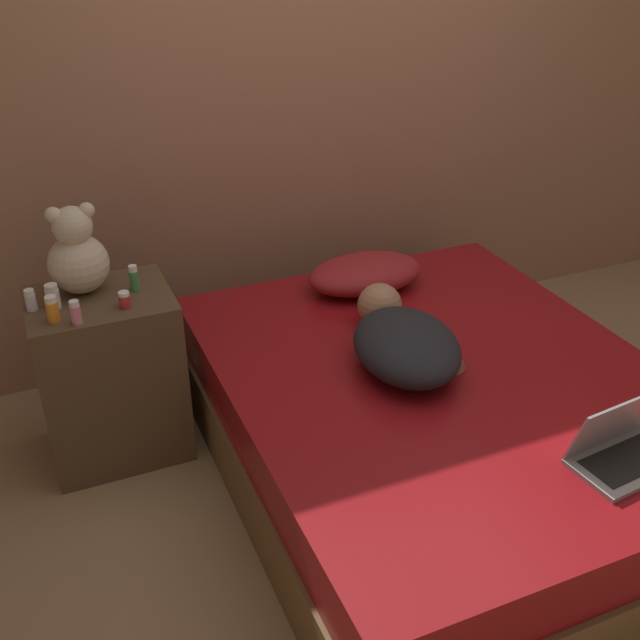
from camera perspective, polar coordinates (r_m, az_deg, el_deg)
ground_plane at (r=3.12m, az=8.68°, el=-11.26°), size 12.00×12.00×0.00m
wall_back at (r=3.58m, az=-0.64°, el=17.88°), size 8.00×0.06×2.60m
bed at (r=2.97m, az=9.02°, el=-7.79°), size 1.61×1.98×0.48m
nightstand at (r=3.11m, az=-15.64°, el=-4.11°), size 0.54×0.43×0.71m
pillow at (r=3.36m, az=3.46°, el=3.56°), size 0.53×0.33×0.15m
person_lying at (r=2.82m, az=6.36°, el=-1.54°), size 0.47×0.71×0.19m
laptop at (r=2.54m, az=22.12°, el=-8.95°), size 0.38×0.25×0.21m
teddy_bear at (r=2.94m, az=-18.01°, el=4.75°), size 0.23×0.23×0.35m
bottle_white at (r=2.89m, az=-19.70°, el=1.69°), size 0.05×0.05×0.09m
bottle_red at (r=2.82m, az=-14.67°, el=1.49°), size 0.04×0.04×0.06m
bottle_green at (r=2.93m, az=-13.99°, el=3.09°), size 0.04×0.04×0.10m
bottle_pink at (r=2.76m, az=-18.12°, el=0.54°), size 0.04×0.04×0.09m
bottle_orange at (r=2.79m, az=-19.72°, el=0.77°), size 0.04×0.04×0.10m
bottle_clear at (r=2.91m, az=-21.19°, el=1.42°), size 0.04×0.04×0.08m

